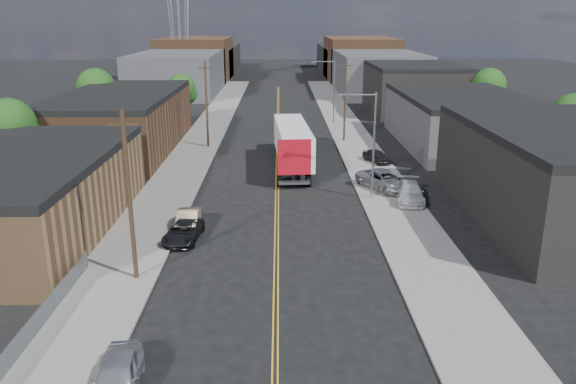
{
  "coord_description": "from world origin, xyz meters",
  "views": [
    {
      "loc": [
        0.25,
        -20.06,
        14.73
      ],
      "look_at": [
        0.84,
        19.1,
        2.5
      ],
      "focal_mm": 35.0,
      "sensor_mm": 36.0,
      "label": 1
    }
  ],
  "objects_px": {
    "semi_truck": "(292,141)",
    "car_right_lot_b": "(410,192)",
    "car_left_a": "(117,377)",
    "car_right_lot_a": "(385,180)",
    "car_left_b": "(188,221)",
    "car_right_lot_c": "(377,156)",
    "car_left_c": "(183,232)"
  },
  "relations": [
    {
      "from": "car_left_c",
      "to": "semi_truck",
      "type": "bearing_deg",
      "value": 73.98
    },
    {
      "from": "car_left_b",
      "to": "car_left_c",
      "type": "distance_m",
      "value": 2.0
    },
    {
      "from": "car_left_c",
      "to": "car_right_lot_a",
      "type": "distance_m",
      "value": 19.6
    },
    {
      "from": "car_right_lot_a",
      "to": "car_right_lot_c",
      "type": "relative_size",
      "value": 1.52
    },
    {
      "from": "semi_truck",
      "to": "car_left_b",
      "type": "bearing_deg",
      "value": -116.76
    },
    {
      "from": "car_right_lot_b",
      "to": "car_left_a",
      "type": "bearing_deg",
      "value": -117.09
    },
    {
      "from": "car_left_b",
      "to": "car_right_lot_b",
      "type": "xyz_separation_m",
      "value": [
        17.4,
        6.0,
        0.2
      ]
    },
    {
      "from": "car_left_a",
      "to": "car_right_lot_c",
      "type": "relative_size",
      "value": 1.16
    },
    {
      "from": "semi_truck",
      "to": "car_right_lot_b",
      "type": "relative_size",
      "value": 3.3
    },
    {
      "from": "car_left_c",
      "to": "car_right_lot_c",
      "type": "relative_size",
      "value": 1.19
    },
    {
      "from": "semi_truck",
      "to": "car_left_c",
      "type": "height_order",
      "value": "semi_truck"
    },
    {
      "from": "car_left_a",
      "to": "car_right_lot_c",
      "type": "bearing_deg",
      "value": 59.86
    },
    {
      "from": "car_left_a",
      "to": "car_right_lot_c",
      "type": "distance_m",
      "value": 41.05
    },
    {
      "from": "car_left_b",
      "to": "car_left_c",
      "type": "xyz_separation_m",
      "value": [
        0.0,
        -2.0,
        -0.07
      ]
    },
    {
      "from": "car_left_a",
      "to": "car_right_lot_b",
      "type": "xyz_separation_m",
      "value": [
        17.4,
        24.44,
        0.15
      ]
    },
    {
      "from": "car_right_lot_a",
      "to": "semi_truck",
      "type": "bearing_deg",
      "value": 102.31
    },
    {
      "from": "car_left_a",
      "to": "car_right_lot_b",
      "type": "relative_size",
      "value": 0.85
    },
    {
      "from": "semi_truck",
      "to": "car_right_lot_b",
      "type": "xyz_separation_m",
      "value": [
        9.47,
        -12.49,
        -1.67
      ]
    },
    {
      "from": "semi_truck",
      "to": "car_right_lot_a",
      "type": "xyz_separation_m",
      "value": [
        8.02,
        -9.1,
        -1.62
      ]
    },
    {
      "from": "semi_truck",
      "to": "car_left_c",
      "type": "distance_m",
      "value": 22.06
    },
    {
      "from": "car_left_b",
      "to": "car_right_lot_a",
      "type": "bearing_deg",
      "value": 28.62
    },
    {
      "from": "car_left_a",
      "to": "car_right_lot_b",
      "type": "height_order",
      "value": "car_right_lot_b"
    },
    {
      "from": "semi_truck",
      "to": "car_left_b",
      "type": "xyz_separation_m",
      "value": [
        -7.93,
        -18.49,
        -1.87
      ]
    },
    {
      "from": "car_left_b",
      "to": "car_left_c",
      "type": "relative_size",
      "value": 0.94
    },
    {
      "from": "car_left_c",
      "to": "car_right_lot_c",
      "type": "distance_m",
      "value": 26.92
    },
    {
      "from": "car_left_a",
      "to": "car_left_b",
      "type": "distance_m",
      "value": 18.44
    },
    {
      "from": "semi_truck",
      "to": "car_left_a",
      "type": "distance_m",
      "value": 37.81
    },
    {
      "from": "car_left_a",
      "to": "car_left_b",
      "type": "relative_size",
      "value": 1.03
    },
    {
      "from": "car_left_a",
      "to": "car_right_lot_b",
      "type": "bearing_deg",
      "value": 48.63
    },
    {
      "from": "car_right_lot_c",
      "to": "semi_truck",
      "type": "bearing_deg",
      "value": 160.25
    },
    {
      "from": "car_left_c",
      "to": "car_left_b",
      "type": "bearing_deg",
      "value": 95.13
    },
    {
      "from": "car_left_b",
      "to": "car_right_lot_b",
      "type": "height_order",
      "value": "car_right_lot_b"
    }
  ]
}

